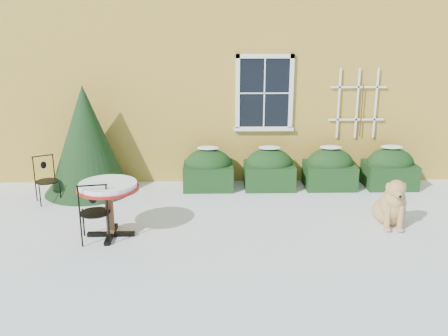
{
  "coord_description": "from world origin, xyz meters",
  "views": [
    {
      "loc": [
        -0.19,
        -7.62,
        3.46
      ],
      "look_at": [
        0.0,
        1.0,
        0.9
      ],
      "focal_mm": 40.0,
      "sensor_mm": 36.0,
      "label": 1
    }
  ],
  "objects_px": {
    "patio_chair_near": "(95,212)",
    "patio_chair_far": "(46,179)",
    "evergreen_shrub": "(87,150)",
    "bistro_table": "(108,192)",
    "dog": "(392,206)"
  },
  "relations": [
    {
      "from": "patio_chair_far",
      "to": "dog",
      "type": "distance_m",
      "value": 6.52
    },
    {
      "from": "patio_chair_near",
      "to": "dog",
      "type": "relative_size",
      "value": 1.01
    },
    {
      "from": "evergreen_shrub",
      "to": "bistro_table",
      "type": "height_order",
      "value": "evergreen_shrub"
    },
    {
      "from": "patio_chair_near",
      "to": "patio_chair_far",
      "type": "distance_m",
      "value": 2.35
    },
    {
      "from": "evergreen_shrub",
      "to": "bistro_table",
      "type": "xyz_separation_m",
      "value": [
        0.89,
        -2.31,
        -0.12
      ]
    },
    {
      "from": "patio_chair_near",
      "to": "dog",
      "type": "bearing_deg",
      "value": 176.4
    },
    {
      "from": "patio_chair_near",
      "to": "bistro_table",
      "type": "bearing_deg",
      "value": -144.64
    },
    {
      "from": "dog",
      "to": "patio_chair_far",
      "type": "bearing_deg",
      "value": 173.55
    },
    {
      "from": "patio_chair_far",
      "to": "dog",
      "type": "bearing_deg",
      "value": -41.51
    },
    {
      "from": "patio_chair_far",
      "to": "dog",
      "type": "xyz_separation_m",
      "value": [
        6.38,
        -1.36,
        -0.09
      ]
    },
    {
      "from": "patio_chair_near",
      "to": "patio_chair_far",
      "type": "relative_size",
      "value": 1.12
    },
    {
      "from": "evergreen_shrub",
      "to": "patio_chair_far",
      "type": "distance_m",
      "value": 1.01
    },
    {
      "from": "patio_chair_near",
      "to": "dog",
      "type": "distance_m",
      "value": 5.03
    },
    {
      "from": "evergreen_shrub",
      "to": "dog",
      "type": "relative_size",
      "value": 2.2
    },
    {
      "from": "evergreen_shrub",
      "to": "dog",
      "type": "distance_m",
      "value": 6.05
    }
  ]
}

